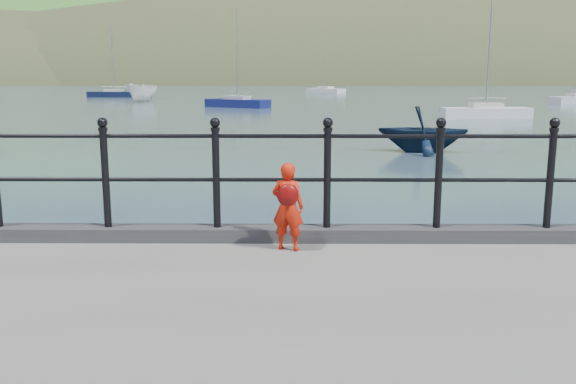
{
  "coord_description": "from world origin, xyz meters",
  "views": [
    {
      "loc": [
        0.23,
        -6.63,
        2.79
      ],
      "look_at": [
        0.18,
        -0.2,
        1.55
      ],
      "focal_mm": 38.0,
      "sensor_mm": 36.0,
      "label": 1
    }
  ],
  "objects_px": {
    "railing": "(272,166)",
    "sailboat_near": "(485,113)",
    "child": "(288,206)",
    "launch_white": "(142,93)",
    "launch_navy": "(423,129)",
    "sailboat_deep": "(326,91)",
    "sailboat_port": "(238,103)",
    "sailboat_left": "(114,95)"
  },
  "relations": [
    {
      "from": "launch_white",
      "to": "launch_navy",
      "type": "relative_size",
      "value": 1.56
    },
    {
      "from": "child",
      "to": "launch_white",
      "type": "xyz_separation_m",
      "value": [
        -15.48,
        57.42,
        -0.51
      ]
    },
    {
      "from": "railing",
      "to": "launch_navy",
      "type": "relative_size",
      "value": 5.7
    },
    {
      "from": "sailboat_deep",
      "to": "sailboat_left",
      "type": "xyz_separation_m",
      "value": [
        -27.29,
        -17.83,
        -0.0
      ]
    },
    {
      "from": "launch_white",
      "to": "launch_navy",
      "type": "bearing_deg",
      "value": -46.39
    },
    {
      "from": "launch_navy",
      "to": "railing",
      "type": "bearing_deg",
      "value": 172.82
    },
    {
      "from": "child",
      "to": "sailboat_near",
      "type": "distance_m",
      "value": 35.76
    },
    {
      "from": "railing",
      "to": "sailboat_near",
      "type": "relative_size",
      "value": 2.31
    },
    {
      "from": "railing",
      "to": "sailboat_left",
      "type": "relative_size",
      "value": 2.03
    },
    {
      "from": "sailboat_port",
      "to": "child",
      "type": "bearing_deg",
      "value": -54.55
    },
    {
      "from": "launch_white",
      "to": "launch_navy",
      "type": "xyz_separation_m",
      "value": [
        20.26,
        -41.33,
        -0.12
      ]
    },
    {
      "from": "launch_navy",
      "to": "sailboat_near",
      "type": "height_order",
      "value": "sailboat_near"
    },
    {
      "from": "sailboat_deep",
      "to": "sailboat_left",
      "type": "height_order",
      "value": "sailboat_deep"
    },
    {
      "from": "railing",
      "to": "sailboat_deep",
      "type": "xyz_separation_m",
      "value": [
        5.26,
        87.93,
        -1.48
      ]
    },
    {
      "from": "railing",
      "to": "sailboat_port",
      "type": "xyz_separation_m",
      "value": [
        -4.53,
        46.46,
        -1.48
      ]
    },
    {
      "from": "launch_white",
      "to": "sailboat_deep",
      "type": "relative_size",
      "value": 0.52
    },
    {
      "from": "railing",
      "to": "launch_white",
      "type": "relative_size",
      "value": 3.65
    },
    {
      "from": "launch_navy",
      "to": "sailboat_port",
      "type": "relative_size",
      "value": 0.38
    },
    {
      "from": "sailboat_near",
      "to": "sailboat_left",
      "type": "xyz_separation_m",
      "value": [
        -34.7,
        36.98,
        -0.0
      ]
    },
    {
      "from": "child",
      "to": "launch_white",
      "type": "bearing_deg",
      "value": -58.85
    },
    {
      "from": "railing",
      "to": "child",
      "type": "distance_m",
      "value": 0.55
    },
    {
      "from": "launch_navy",
      "to": "sailboat_left",
      "type": "xyz_separation_m",
      "value": [
        -26.99,
        54.38,
        -0.5
      ]
    },
    {
      "from": "child",
      "to": "launch_white",
      "type": "height_order",
      "value": "launch_white"
    },
    {
      "from": "sailboat_port",
      "to": "sailboat_deep",
      "type": "bearing_deg",
      "value": 106.42
    },
    {
      "from": "launch_white",
      "to": "sailboat_port",
      "type": "bearing_deg",
      "value": -27.02
    },
    {
      "from": "child",
      "to": "sailboat_deep",
      "type": "relative_size",
      "value": 0.1
    },
    {
      "from": "launch_white",
      "to": "sailboat_left",
      "type": "relative_size",
      "value": 0.56
    },
    {
      "from": "sailboat_left",
      "to": "sailboat_near",
      "type": "bearing_deg",
      "value": -48.03
    },
    {
      "from": "sailboat_left",
      "to": "child",
      "type": "bearing_deg",
      "value": -73.72
    },
    {
      "from": "sailboat_near",
      "to": "sailboat_left",
      "type": "bearing_deg",
      "value": 130.05
    },
    {
      "from": "child",
      "to": "launch_navy",
      "type": "distance_m",
      "value": 16.8
    },
    {
      "from": "child",
      "to": "sailboat_deep",
      "type": "xyz_separation_m",
      "value": [
        5.09,
        88.3,
        -1.13
      ]
    },
    {
      "from": "sailboat_near",
      "to": "sailboat_deep",
      "type": "relative_size",
      "value": 0.82
    },
    {
      "from": "railing",
      "to": "child",
      "type": "bearing_deg",
      "value": -64.97
    },
    {
      "from": "sailboat_near",
      "to": "sailboat_deep",
      "type": "distance_m",
      "value": 55.31
    },
    {
      "from": "child",
      "to": "sailboat_left",
      "type": "xyz_separation_m",
      "value": [
        -22.2,
        70.48,
        -1.13
      ]
    },
    {
      "from": "child",
      "to": "railing",
      "type": "bearing_deg",
      "value": -48.91
    },
    {
      "from": "launch_white",
      "to": "railing",
      "type": "bearing_deg",
      "value": -57.49
    },
    {
      "from": "launch_navy",
      "to": "sailboat_left",
      "type": "bearing_deg",
      "value": 36.73
    },
    {
      "from": "railing",
      "to": "sailboat_near",
      "type": "distance_m",
      "value": 35.49
    },
    {
      "from": "railing",
      "to": "launch_white",
      "type": "xyz_separation_m",
      "value": [
        -15.3,
        57.05,
        -0.87
      ]
    },
    {
      "from": "launch_navy",
      "to": "sailboat_port",
      "type": "distance_m",
      "value": 32.18
    }
  ]
}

